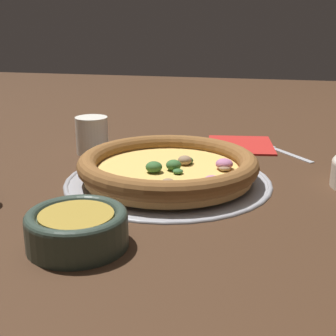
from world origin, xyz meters
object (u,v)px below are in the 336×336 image
at_px(pizza, 168,166).
at_px(napkin, 241,144).
at_px(drinking_cup, 92,135).
at_px(fork, 280,150).
at_px(bowl_near, 77,227).
at_px(pizza_tray, 168,180).

distance_m(pizza, napkin, 0.29).
height_order(drinking_cup, fork, drinking_cup).
distance_m(bowl_near, napkin, 0.54).
xyz_separation_m(pizza, bowl_near, (0.25, -0.05, -0.00)).
xyz_separation_m(bowl_near, napkin, (-0.52, 0.16, -0.02)).
bearing_deg(napkin, pizza_tray, -20.74).
distance_m(pizza_tray, napkin, 0.29).
height_order(drinking_cup, napkin, drinking_cup).
bearing_deg(napkin, fork, 72.91).
bearing_deg(pizza, drinking_cup, -126.22).
bearing_deg(pizza, bowl_near, -12.24).
xyz_separation_m(pizza_tray, fork, (-0.24, 0.19, -0.00)).
bearing_deg(pizza_tray, drinking_cup, -126.27).
distance_m(pizza_tray, drinking_cup, 0.24).
relative_size(pizza, napkin, 1.78).
distance_m(drinking_cup, napkin, 0.32).
relative_size(pizza_tray, drinking_cup, 4.64).
bearing_deg(pizza, pizza_tray, -109.06).
xyz_separation_m(napkin, fork, (0.03, 0.08, -0.00)).
distance_m(pizza, fork, 0.31).
distance_m(pizza, bowl_near, 0.26).
distance_m(bowl_near, drinking_cup, 0.42).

